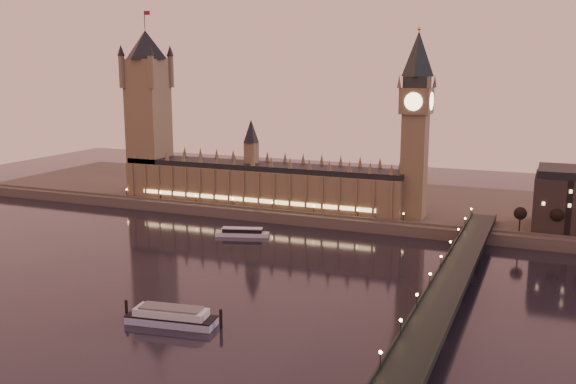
# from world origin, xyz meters

# --- Properties ---
(ground) EXTENTS (700.00, 700.00, 0.00)m
(ground) POSITION_xyz_m (0.00, 0.00, 0.00)
(ground) COLOR black
(ground) RESTS_ON ground
(far_embankment) EXTENTS (560.00, 130.00, 6.00)m
(far_embankment) POSITION_xyz_m (30.00, 165.00, 3.00)
(far_embankment) COLOR #423D35
(far_embankment) RESTS_ON ground
(palace_of_westminster) EXTENTS (180.00, 26.62, 52.00)m
(palace_of_westminster) POSITION_xyz_m (-40.12, 120.99, 21.71)
(palace_of_westminster) COLOR brown
(palace_of_westminster) RESTS_ON ground
(victoria_tower) EXTENTS (31.68, 31.68, 118.00)m
(victoria_tower) POSITION_xyz_m (-120.00, 121.00, 65.79)
(victoria_tower) COLOR brown
(victoria_tower) RESTS_ON ground
(big_ben) EXTENTS (17.68, 17.68, 104.00)m
(big_ben) POSITION_xyz_m (53.99, 120.99, 63.95)
(big_ben) COLOR brown
(big_ben) RESTS_ON ground
(westminster_bridge) EXTENTS (13.20, 260.00, 15.30)m
(westminster_bridge) POSITION_xyz_m (91.61, 0.00, 5.52)
(westminster_bridge) COLOR black
(westminster_bridge) RESTS_ON ground
(bare_tree_0) EXTENTS (6.64, 6.64, 13.49)m
(bare_tree_0) POSITION_xyz_m (113.03, 109.00, 16.09)
(bare_tree_0) COLOR black
(bare_tree_0) RESTS_ON ground
(bare_tree_1) EXTENTS (6.64, 6.64, 13.49)m
(bare_tree_1) POSITION_xyz_m (128.46, 109.00, 16.09)
(bare_tree_1) COLOR black
(bare_tree_1) RESTS_ON ground
(cruise_boat_a) EXTENTS (29.11, 14.20, 4.57)m
(cruise_boat_a) POSITION_xyz_m (-25.92, 67.81, 2.01)
(cruise_boat_a) COLOR silver
(cruise_boat_a) RESTS_ON ground
(moored_barge) EXTENTS (36.76, 13.52, 6.81)m
(moored_barge) POSITION_xyz_m (5.05, -49.24, 2.87)
(moored_barge) COLOR #9BA8C6
(moored_barge) RESTS_ON ground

